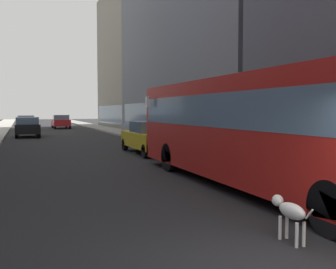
{
  "coord_description": "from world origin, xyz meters",
  "views": [
    {
      "loc": [
        -3.24,
        -3.71,
        2.17
      ],
      "look_at": [
        1.12,
        7.71,
        1.4
      ],
      "focal_mm": 41.12,
      "sensor_mm": 36.0,
      "label": 1
    }
  ],
  "objects": [
    {
      "name": "pedestrian_with_handbag",
      "position": [
        5.94,
        6.05,
        1.01
      ],
      "size": [
        0.45,
        0.34,
        1.69
      ],
      "color": "#1E1E2D",
      "rests_on": "sidewalk_right"
    },
    {
      "name": "building_right_far",
      "position": [
        11.9,
        45.79,
        9.1
      ],
      "size": [
        8.47,
        18.09,
        18.22
      ],
      "color": "gray",
      "rests_on": "ground"
    },
    {
      "name": "car_black_suv",
      "position": [
        -2.8,
        29.64,
        0.82
      ],
      "size": [
        1.88,
        4.31,
        1.62
      ],
      "color": "black",
      "rests_on": "ground"
    },
    {
      "name": "car_red_coupe",
      "position": [
        1.2,
        44.13,
        0.82
      ],
      "size": [
        1.89,
        4.49,
        1.62
      ],
      "color": "red",
      "rests_on": "ground"
    },
    {
      "name": "sidewalk_right",
      "position": [
        5.7,
        35.0,
        0.07
      ],
      "size": [
        2.4,
        110.0,
        0.15
      ],
      "primitive_type": "cube",
      "color": "gray",
      "rests_on": "ground"
    },
    {
      "name": "ground_plane",
      "position": [
        0.0,
        35.0,
        0.0
      ],
      "size": [
        120.0,
        120.0,
        0.0
      ],
      "primitive_type": "plane",
      "color": "#232326"
    },
    {
      "name": "transit_bus",
      "position": [
        2.8,
        5.45,
        1.78
      ],
      "size": [
        2.78,
        11.53,
        3.05
      ],
      "color": "red",
      "rests_on": "ground"
    },
    {
      "name": "car_yellow_taxi",
      "position": [
        2.8,
        14.62,
        0.82
      ],
      "size": [
        1.86,
        4.52,
        1.62
      ],
      "color": "yellow",
      "rests_on": "ground"
    },
    {
      "name": "building_right_mid",
      "position": [
        11.9,
        23.75,
        9.91
      ],
      "size": [
        10.82,
        22.66,
        19.84
      ],
      "color": "slate",
      "rests_on": "ground"
    },
    {
      "name": "car_white_van",
      "position": [
        -2.8,
        40.56,
        0.82
      ],
      "size": [
        1.75,
        4.38,
        1.62
      ],
      "color": "silver",
      "rests_on": "ground"
    },
    {
      "name": "dalmatian_dog",
      "position": [
        0.85,
        1.4,
        0.51
      ],
      "size": [
        0.22,
        0.96,
        0.72
      ],
      "color": "white",
      "rests_on": "ground"
    }
  ]
}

